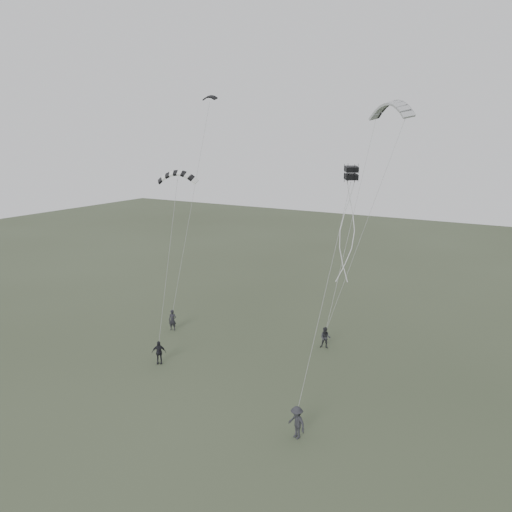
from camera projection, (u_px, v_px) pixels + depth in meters
The scene contains 9 objects.
ground at pixel (207, 371), 32.40m from camera, with size 140.00×140.00×0.00m, color #3A422D.
flyer_left at pixel (172, 320), 39.09m from camera, with size 0.60×0.39×1.64m, color black.
flyer_right at pixel (325, 338), 35.74m from camera, with size 0.76×0.59×1.56m, color #28282D.
flyer_center at pixel (159, 352), 33.28m from camera, with size 0.93×0.39×1.59m, color black.
flyer_far at pixel (297, 422), 24.97m from camera, with size 1.11×0.64×1.72m, color #26262B.
kite_dark_small at pixel (210, 97), 40.76m from camera, with size 1.32×0.40×0.46m, color black, non-canonical shape.
kite_pale_large at pixel (391, 103), 35.94m from camera, with size 4.13×0.93×1.68m, color #9EA0A3, non-canonical shape.
kite_striped at pixel (177, 173), 34.65m from camera, with size 2.74×0.68×1.10m, color black, non-canonical shape.
kite_box at pixel (351, 173), 28.90m from camera, with size 0.72×0.72×0.75m, color black, non-canonical shape.
Camera 1 is at (17.67, -24.20, 14.75)m, focal length 35.00 mm.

